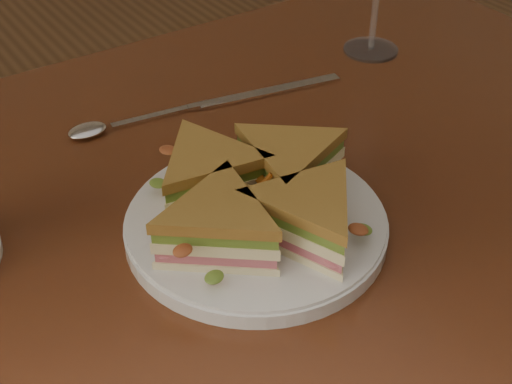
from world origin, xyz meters
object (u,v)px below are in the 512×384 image
(table, at_px, (249,256))
(knife, at_px, (260,94))
(plate, at_px, (256,225))
(spoon, at_px, (106,127))
(sandwich_wedges, at_px, (256,196))

(table, xyz_separation_m, knife, (0.13, 0.16, 0.10))
(knife, bearing_deg, plate, -114.34)
(spoon, distance_m, knife, 0.21)
(table, distance_m, sandwich_wedges, 0.16)
(plate, relative_size, knife, 1.23)
(spoon, bearing_deg, plate, -72.49)
(plate, relative_size, sandwich_wedges, 0.93)
(plate, height_order, sandwich_wedges, sandwich_wedges)
(sandwich_wedges, bearing_deg, knife, 54.95)
(table, relative_size, knife, 5.62)
(table, relative_size, sandwich_wedges, 4.23)
(sandwich_wedges, height_order, knife, sandwich_wedges)
(table, xyz_separation_m, spoon, (-0.08, 0.20, 0.10))
(table, distance_m, plate, 0.13)
(spoon, height_order, knife, spoon)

